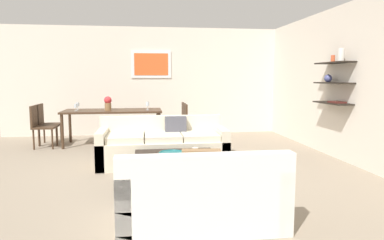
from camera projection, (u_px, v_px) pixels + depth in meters
The scene contains 18 objects.
ground_plane at pixel (171, 168), 5.58m from camera, with size 18.00×18.00×0.00m, color gray.
back_wall_unit at pixel (172, 81), 8.93m from camera, with size 8.40×0.09×2.70m.
right_wall_shelf_unit at pixel (332, 83), 6.41m from camera, with size 0.34×8.20×2.70m.
sofa_beige at pixel (163, 147), 5.86m from camera, with size 2.11×0.90×0.78m.
loveseat_white at pixel (200, 195), 3.43m from camera, with size 1.59×0.90×0.78m.
coffee_table at pixel (176, 170), 4.77m from camera, with size 1.13×1.03×0.38m.
decorative_bowl at pixel (172, 154), 4.68m from camera, with size 0.35×0.35×0.07m.
candle_jar at pixel (195, 151), 4.90m from camera, with size 0.08×0.08×0.09m, color silver.
dining_table at pixel (113, 113), 7.52m from camera, with size 2.08×0.88×0.75m.
dining_chair_right_near at pixel (180, 121), 7.55m from camera, with size 0.44×0.44×0.88m.
dining_chair_left_near at pixel (40, 124), 7.16m from camera, with size 0.44×0.44×0.88m.
dining_chair_right_far at pixel (179, 119), 7.94m from camera, with size 0.44×0.44×0.88m.
dining_chair_left_far at pixel (46, 121), 7.55m from camera, with size 0.44×0.44×0.88m.
wine_glass_right_far at pixel (148, 104), 7.71m from camera, with size 0.08×0.08×0.17m.
wine_glass_right_near at pixel (148, 105), 7.50m from camera, with size 0.06×0.06×0.16m.
wine_glass_left_far at pixel (78, 105), 7.51m from camera, with size 0.07×0.07×0.16m.
wine_glass_left_near at pixel (76, 106), 7.30m from camera, with size 0.07×0.07×0.15m.
centerpiece_vase at pixel (108, 103), 7.44m from camera, with size 0.16×0.16×0.30m.
Camera 1 is at (-0.42, -5.44, 1.44)m, focal length 32.64 mm.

